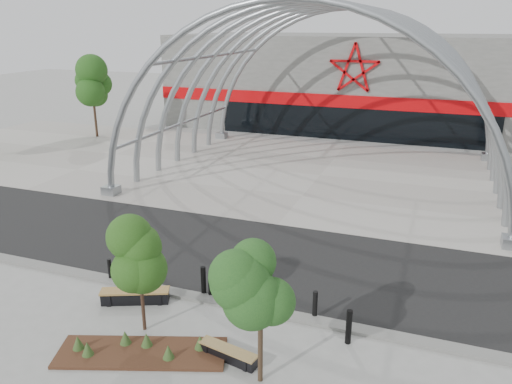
{
  "coord_description": "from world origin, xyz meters",
  "views": [
    {
      "loc": [
        6.52,
        -13.68,
        9.01
      ],
      "look_at": [
        0.0,
        4.0,
        2.6
      ],
      "focal_mm": 35.0,
      "sensor_mm": 36.0,
      "label": 1
    }
  ],
  "objects_px": {
    "bench_0": "(135,296)",
    "bench_1": "(228,354)",
    "street_tree_0": "(139,259)",
    "street_tree_1": "(261,287)",
    "bollard_2": "(210,286)"
  },
  "relations": [
    {
      "from": "street_tree_1",
      "to": "bench_1",
      "type": "relative_size",
      "value": 2.11
    },
    {
      "from": "street_tree_0",
      "to": "bench_1",
      "type": "bearing_deg",
      "value": -8.7
    },
    {
      "from": "street_tree_0",
      "to": "bench_1",
      "type": "height_order",
      "value": "street_tree_0"
    },
    {
      "from": "street_tree_1",
      "to": "bench_1",
      "type": "xyz_separation_m",
      "value": [
        -1.13,
        0.49,
        -2.62
      ]
    },
    {
      "from": "bench_0",
      "to": "bench_1",
      "type": "height_order",
      "value": "bench_0"
    },
    {
      "from": "street_tree_1",
      "to": "bench_0",
      "type": "bearing_deg",
      "value": 157.47
    },
    {
      "from": "street_tree_1",
      "to": "bollard_2",
      "type": "height_order",
      "value": "street_tree_1"
    },
    {
      "from": "bench_1",
      "to": "bench_0",
      "type": "bearing_deg",
      "value": 157.73
    },
    {
      "from": "street_tree_0",
      "to": "bollard_2",
      "type": "distance_m",
      "value": 3.34
    },
    {
      "from": "bench_0",
      "to": "street_tree_0",
      "type": "bearing_deg",
      "value": -47.48
    },
    {
      "from": "bollard_2",
      "to": "bench_1",
      "type": "bearing_deg",
      "value": -56.6
    },
    {
      "from": "street_tree_0",
      "to": "street_tree_1",
      "type": "distance_m",
      "value": 4.28
    },
    {
      "from": "bench_1",
      "to": "street_tree_0",
      "type": "bearing_deg",
      "value": 171.3
    },
    {
      "from": "street_tree_0",
      "to": "bollard_2",
      "type": "height_order",
      "value": "street_tree_0"
    },
    {
      "from": "street_tree_0",
      "to": "street_tree_1",
      "type": "bearing_deg",
      "value": -12.94
    }
  ]
}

